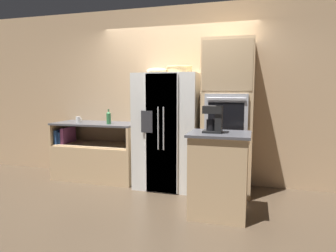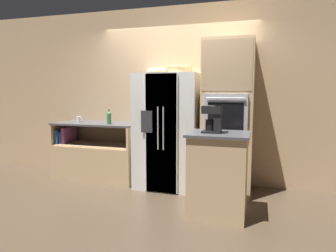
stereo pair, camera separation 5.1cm
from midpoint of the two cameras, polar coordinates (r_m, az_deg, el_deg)
ground_plane at (r=4.69m, az=0.69°, el=-11.56°), size 20.00×20.00×0.00m
wall_back at (r=4.88m, az=2.19°, el=5.89°), size 12.00×0.06×2.80m
counter_left at (r=5.19m, az=-13.04°, el=-5.97°), size 1.40×0.63×0.95m
refrigerator at (r=4.55m, az=0.40°, el=-0.94°), size 0.94×0.76×1.73m
wall_oven at (r=4.38m, az=11.70°, el=1.60°), size 0.69×0.74×2.18m
island_counter at (r=3.61m, az=9.90°, el=-9.05°), size 0.71×0.60×0.99m
wicker_basket at (r=4.52m, az=2.51°, el=10.71°), size 0.39×0.39×0.11m
fruit_bowl at (r=4.54m, az=-1.73°, el=10.49°), size 0.32×0.32×0.08m
bottle_tall at (r=4.84m, az=-10.88°, el=1.64°), size 0.07×0.07×0.23m
mug at (r=5.24m, az=-16.34°, el=1.23°), size 0.11×0.08×0.10m
coffee_maker at (r=3.49m, az=9.15°, el=1.51°), size 0.22×0.19×0.31m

